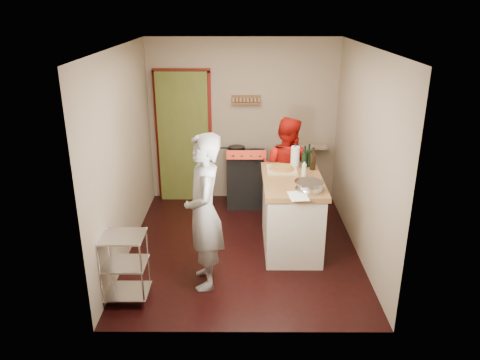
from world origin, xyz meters
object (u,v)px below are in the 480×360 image
stove (246,178)px  person_stripe (204,212)px  island (292,212)px  wire_shelving (125,265)px  person_red (286,170)px

stove → person_stripe: (-0.48, -2.28, 0.45)m
island → person_stripe: size_ratio=0.77×
wire_shelving → person_stripe: (0.84, 0.34, 0.46)m
stove → person_stripe: size_ratio=0.56×
wire_shelving → person_red: person_red is taller
person_stripe → person_red: person_stripe is taller
stove → person_red: person_red is taller
stove → person_red: (0.58, -0.57, 0.34)m
island → person_red: (-0.01, 0.84, 0.28)m
island → person_stripe: person_stripe is taller
wire_shelving → person_stripe: size_ratio=0.44×
wire_shelving → person_red: bearing=47.2°
wire_shelving → island: size_ratio=0.58×
stove → wire_shelving: bearing=-116.9°
wire_shelving → person_red: 2.83m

